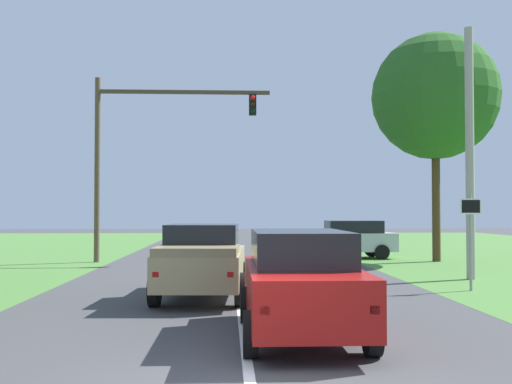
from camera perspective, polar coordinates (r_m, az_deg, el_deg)
The scene contains 8 objects.
ground_plane at distance 18.61m, azimuth -1.70°, elevation -8.61°, with size 120.00×120.00×0.00m, color #424244.
red_suv_near at distance 11.34m, azimuth 4.03°, elevation -8.02°, with size 2.12×4.85×1.87m.
pickup_truck_lead at distance 16.22m, azimuth -4.82°, elevation -6.21°, with size 2.43×5.18×1.89m.
traffic_light at distance 28.13m, azimuth -10.26°, elevation 4.60°, with size 7.66×0.40×8.07m.
keep_moving_sign at distance 18.64m, azimuth 18.84°, elevation -3.18°, with size 0.60×0.09×2.71m.
oak_tree_right at distance 29.33m, azimuth 15.90°, elevation 8.28°, with size 5.59×5.59×10.11m.
crossing_suv_far at distance 30.06m, azimuth 8.53°, elevation -4.18°, with size 4.27×2.16×1.77m.
utility_pole_right at distance 21.81m, azimuth 18.77°, elevation 3.38°, with size 0.28×0.28×8.27m, color #9E998E.
Camera 1 is at (-0.30, -7.79, 2.23)m, focal length 44.23 mm.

